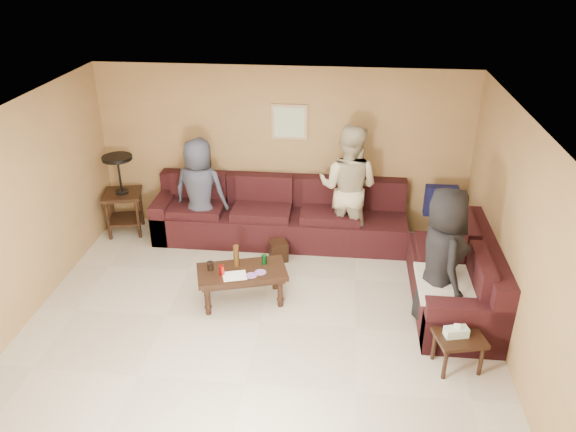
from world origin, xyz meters
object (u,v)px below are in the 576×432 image
object	(u,v)px
waste_bin	(279,251)
person_left	(200,192)
coffee_table	(242,275)
sectional_sofa	(333,240)
side_table_right	(459,340)
person_right	(442,259)
person_middle	(348,188)
end_table_left	(122,193)

from	to	relation	value
waste_bin	person_left	xyz separation A→B (m)	(-1.19, 0.43, 0.66)
coffee_table	person_left	world-z (taller)	person_left
sectional_sofa	person_left	distance (m)	2.04
person_left	side_table_right	bearing A→B (deg)	150.17
waste_bin	person_left	world-z (taller)	person_left
coffee_table	side_table_right	bearing A→B (deg)	-21.20
coffee_table	person_right	xyz separation A→B (m)	(2.33, -0.16, 0.47)
side_table_right	waste_bin	bearing A→B (deg)	136.77
side_table_right	person_middle	world-z (taller)	person_middle
coffee_table	person_right	bearing A→B (deg)	-3.98
person_right	waste_bin	bearing A→B (deg)	48.89
coffee_table	person_middle	world-z (taller)	person_middle
waste_bin	side_table_right	bearing A→B (deg)	-43.23
end_table_left	side_table_right	size ratio (longest dim) A/B	2.18
side_table_right	sectional_sofa	bearing A→B (deg)	123.54
coffee_table	person_left	size ratio (longest dim) A/B	0.74
person_left	person_right	world-z (taller)	person_right
side_table_right	waste_bin	xyz separation A→B (m)	(-2.13, 2.00, -0.22)
person_left	waste_bin	bearing A→B (deg)	166.59
sectional_sofa	end_table_left	xyz separation A→B (m)	(-3.20, 0.53, 0.32)
waste_bin	person_middle	size ratio (longest dim) A/B	0.15
end_table_left	side_table_right	world-z (taller)	end_table_left
person_left	person_middle	bearing A→B (deg)	-170.78
end_table_left	person_middle	size ratio (longest dim) A/B	0.67
person_left	coffee_table	bearing A→B (deg)	126.62
coffee_table	waste_bin	distance (m)	1.12
sectional_sofa	side_table_right	world-z (taller)	sectional_sofa
coffee_table	person_left	xyz separation A→B (m)	(-0.86, 1.47, 0.42)
waste_bin	person_middle	bearing A→B (deg)	29.81
waste_bin	person_right	distance (m)	2.44
waste_bin	person_right	world-z (taller)	person_right
waste_bin	end_table_left	bearing A→B (deg)	166.40
coffee_table	side_table_right	size ratio (longest dim) A/B	2.09
sectional_sofa	person_right	distance (m)	1.85
sectional_sofa	side_table_right	bearing A→B (deg)	-56.46
side_table_right	end_table_left	bearing A→B (deg)	150.44
sectional_sofa	waste_bin	bearing A→B (deg)	-175.43
waste_bin	person_middle	world-z (taller)	person_middle
sectional_sofa	person_middle	bearing A→B (deg)	70.02
person_right	end_table_left	bearing A→B (deg)	57.95
person_left	person_middle	xyz separation A→B (m)	(2.12, 0.11, 0.12)
person_left	person_middle	world-z (taller)	person_middle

